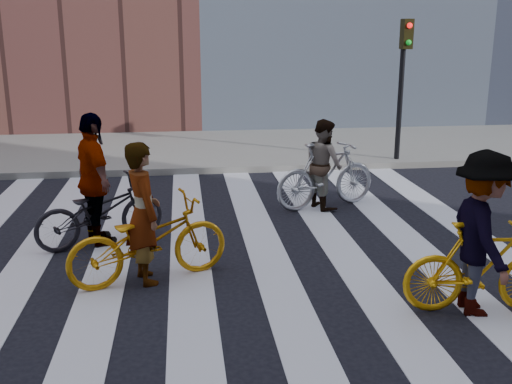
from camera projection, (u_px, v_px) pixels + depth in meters
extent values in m
plane|color=black|center=(229.00, 256.00, 8.46)|extent=(100.00, 100.00, 0.00)
cube|color=slate|center=(206.00, 149.00, 15.62)|extent=(100.00, 5.00, 0.15)
cube|color=silver|center=(27.00, 265.00, 8.13)|extent=(0.55, 10.00, 0.01)
cube|color=silver|center=(110.00, 261.00, 8.26)|extent=(0.55, 10.00, 0.01)
cube|color=silver|center=(190.00, 257.00, 8.39)|extent=(0.55, 10.00, 0.01)
cube|color=silver|center=(268.00, 254.00, 8.52)|extent=(0.55, 10.00, 0.01)
cube|color=silver|center=(343.00, 250.00, 8.65)|extent=(0.55, 10.00, 0.01)
cube|color=silver|center=(416.00, 247.00, 8.78)|extent=(0.55, 10.00, 0.01)
cube|color=silver|center=(486.00, 244.00, 8.91)|extent=(0.55, 10.00, 0.01)
cylinder|color=black|center=(400.00, 97.00, 13.73)|extent=(0.12, 0.12, 3.20)
cube|color=black|center=(407.00, 34.00, 13.22)|extent=(0.22, 0.28, 0.65)
sphere|color=red|center=(410.00, 25.00, 13.03)|extent=(0.12, 0.12, 0.12)
sphere|color=#0CCC26|center=(409.00, 42.00, 13.13)|extent=(0.12, 0.12, 0.12)
imported|color=#C9820B|center=(149.00, 240.00, 7.50)|extent=(2.18, 1.36, 1.08)
imported|color=#B5B9C0|center=(326.00, 175.00, 10.64)|extent=(2.05, 1.15, 1.19)
imported|color=#F6A90D|center=(482.00, 267.00, 6.66)|extent=(1.81, 0.68, 1.06)
imported|color=black|center=(100.00, 212.00, 8.79)|extent=(2.03, 1.42, 1.01)
imported|color=slate|center=(143.00, 213.00, 7.40)|extent=(0.62, 0.76, 1.79)
imported|color=slate|center=(324.00, 164.00, 10.58)|extent=(0.82, 0.93, 1.59)
imported|color=slate|center=(482.00, 234.00, 6.55)|extent=(0.81, 1.26, 1.85)
imported|color=slate|center=(94.00, 180.00, 8.66)|extent=(0.92, 1.25, 1.96)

